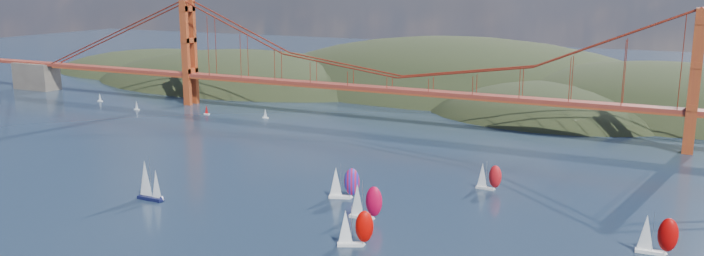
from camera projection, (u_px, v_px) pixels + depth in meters
name	position (u px, v px, depth m)	size (l,w,h in m)	color
headlands	(539.00, 121.00, 385.83)	(725.00, 225.00, 96.00)	black
bridge	(397.00, 54.00, 310.14)	(552.00, 12.00, 55.00)	maroon
sloop_navy	(149.00, 181.00, 206.11)	(8.67, 4.88, 13.54)	black
racer_0	(365.00, 201.00, 189.70)	(9.63, 4.06, 10.97)	silver
racer_1	(354.00, 227.00, 170.23)	(9.32, 6.73, 10.47)	silver
racer_2	(656.00, 234.00, 165.14)	(9.43, 3.92, 10.78)	white
racer_3	(488.00, 176.00, 216.59)	(8.13, 3.36, 9.31)	silver
racer_rwb	(343.00, 182.00, 207.65)	(9.70, 6.23, 10.85)	silver
distant_boat_0	(100.00, 97.00, 374.97)	(3.00, 2.00, 4.70)	silver
distant_boat_1	(137.00, 105.00, 350.55)	(3.00, 2.00, 4.70)	silver
distant_boat_2	(206.00, 110.00, 338.41)	(3.00, 2.00, 4.70)	silver
distant_boat_3	(265.00, 113.00, 329.41)	(3.00, 2.00, 4.70)	silver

